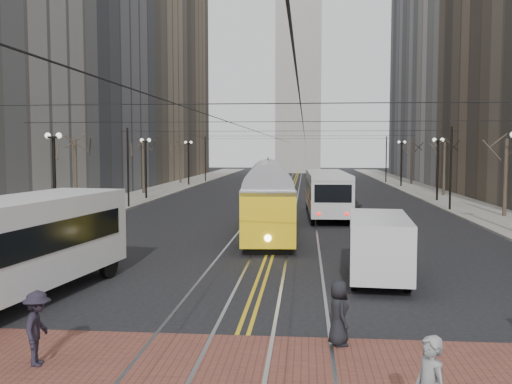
% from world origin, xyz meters
% --- Properties ---
extents(ground, '(260.00, 260.00, 0.00)m').
position_xyz_m(ground, '(0.00, 0.00, 0.00)').
color(ground, black).
rests_on(ground, ground).
extents(sidewalk_left, '(5.00, 140.00, 0.15)m').
position_xyz_m(sidewalk_left, '(-15.00, 45.00, 0.07)').
color(sidewalk_left, gray).
rests_on(sidewalk_left, ground).
extents(sidewalk_right, '(5.00, 140.00, 0.15)m').
position_xyz_m(sidewalk_right, '(15.00, 45.00, 0.07)').
color(sidewalk_right, gray).
rests_on(sidewalk_right, ground).
extents(crosswalk_band, '(25.00, 6.00, 0.01)m').
position_xyz_m(crosswalk_band, '(0.00, -4.00, 0.01)').
color(crosswalk_band, brown).
rests_on(crosswalk_band, ground).
extents(streetcar_rails, '(4.80, 130.00, 0.02)m').
position_xyz_m(streetcar_rails, '(0.00, 45.00, 0.00)').
color(streetcar_rails, gray).
rests_on(streetcar_rails, ground).
extents(centre_lines, '(0.42, 130.00, 0.01)m').
position_xyz_m(centre_lines, '(0.00, 45.00, 0.01)').
color(centre_lines, gold).
rests_on(centre_lines, ground).
extents(building_left_mid, '(16.00, 20.00, 34.00)m').
position_xyz_m(building_left_mid, '(-25.50, 46.00, 17.00)').
color(building_left_mid, slate).
rests_on(building_left_mid, ground).
extents(building_left_midfar, '(20.00, 20.00, 52.00)m').
position_xyz_m(building_left_midfar, '(-27.50, 66.00, 26.00)').
color(building_left_midfar, '#86745C').
rests_on(building_left_midfar, ground).
extents(building_left_far, '(16.00, 20.00, 40.00)m').
position_xyz_m(building_left_far, '(-25.50, 86.00, 20.00)').
color(building_left_far, brown).
rests_on(building_left_far, ground).
extents(building_right_far, '(16.00, 20.00, 40.00)m').
position_xyz_m(building_right_far, '(25.50, 86.00, 20.00)').
color(building_right_far, slate).
rests_on(building_right_far, ground).
extents(lamp_posts, '(27.60, 57.20, 5.60)m').
position_xyz_m(lamp_posts, '(-0.00, 28.75, 2.80)').
color(lamp_posts, black).
rests_on(lamp_posts, ground).
extents(street_trees, '(31.68, 53.28, 5.60)m').
position_xyz_m(street_trees, '(0.00, 35.25, 2.80)').
color(street_trees, '#382D23').
rests_on(street_trees, ground).
extents(trolley_wires, '(25.96, 120.00, 6.60)m').
position_xyz_m(trolley_wires, '(0.00, 34.83, 3.77)').
color(trolley_wires, black).
rests_on(trolley_wires, ground).
extents(streetcar, '(3.46, 13.89, 3.24)m').
position_xyz_m(streetcar, '(-0.50, 16.58, 1.62)').
color(streetcar, yellow).
rests_on(streetcar, ground).
extents(rear_bus, '(3.01, 12.38, 3.21)m').
position_xyz_m(rear_bus, '(3.15, 25.79, 1.61)').
color(rear_bus, silver).
rests_on(rear_bus, ground).
extents(cargo_van, '(2.52, 5.61, 2.42)m').
position_xyz_m(cargo_van, '(4.36, 5.62, 1.21)').
color(cargo_van, silver).
rests_on(cargo_van, ground).
extents(sedan_grey, '(2.55, 4.87, 1.58)m').
position_xyz_m(sedan_grey, '(4.48, 24.27, 0.79)').
color(sedan_grey, '#3A3C41').
rests_on(sedan_grey, ground).
extents(pedestrian_a, '(0.69, 0.89, 1.62)m').
position_xyz_m(pedestrian_a, '(2.48, -1.50, 0.82)').
color(pedestrian_a, black).
rests_on(pedestrian_a, crosswalk_band).
extents(pedestrian_d, '(0.81, 1.19, 1.70)m').
position_xyz_m(pedestrian_d, '(-4.40, -3.45, 0.86)').
color(pedestrian_d, black).
rests_on(pedestrian_d, crosswalk_band).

